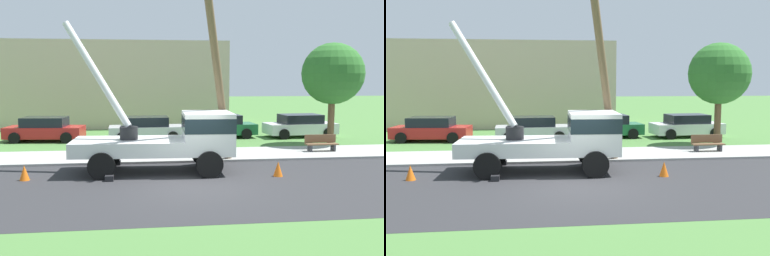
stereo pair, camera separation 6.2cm
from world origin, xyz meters
The scene contains 15 objects.
ground_plane centered at (0.00, 12.00, 0.00)m, with size 120.00×120.00×0.00m, color #477538.
road_asphalt centered at (0.00, 0.00, 0.00)m, with size 80.00×8.10×0.01m, color #2B2B2D.
sidewalk_strip centered at (0.00, 5.72, 0.05)m, with size 80.00×3.35×0.10m, color #9E9E99.
utility_truck centered at (-0.48, 2.42, 1.41)m, with size 6.75×3.21×5.98m.
leaning_utility_pole centered at (1.30, 3.18, 4.40)m, with size 2.16×3.24×8.59m.
traffic_cone_ahead centered at (3.31, 1.05, 0.28)m, with size 0.36×0.36×0.56m, color orange.
traffic_cone_behind centered at (-6.01, 1.54, 0.28)m, with size 0.36×0.36×0.56m, color orange.
traffic_cone_curbside centered at (1.08, 3.52, 0.28)m, with size 0.36×0.36×0.56m, color orange.
parked_sedan_red centered at (-7.33, 11.58, 0.71)m, with size 4.55×2.29×1.42m.
parked_sedan_silver centered at (-1.40, 11.10, 0.71)m, with size 4.46×2.11×1.42m.
parked_sedan_green centered at (3.12, 11.89, 0.71)m, with size 4.52×2.22×1.42m.
parked_sedan_white centered at (8.20, 11.59, 0.71)m, with size 4.52×2.23×1.42m.
park_bench centered at (7.07, 5.79, 0.46)m, with size 1.60×0.45×0.90m.
roadside_tree_far centered at (8.69, 8.27, 3.91)m, with size 3.36×3.36×5.61m.
lowrise_building_backdrop centered at (-4.20, 20.02, 3.20)m, with size 18.00×6.00×6.40m, color #C6B293.
Camera 2 is at (-1.81, -14.44, 3.68)m, focal length 40.52 mm.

